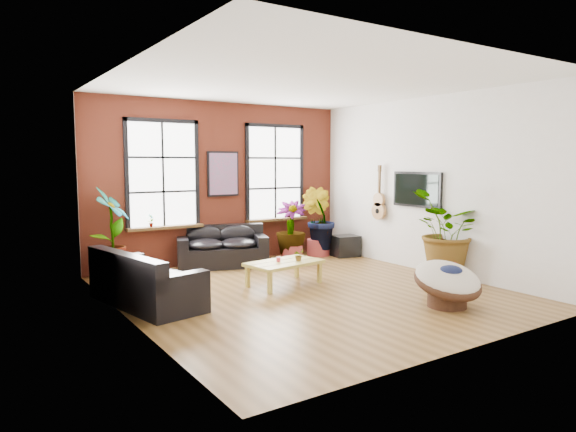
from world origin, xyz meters
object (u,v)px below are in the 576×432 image
object	(u,v)px
sofa_back	(222,248)
coffee_table	(284,264)
papasan_chair	(448,282)
sofa_left	(143,281)

from	to	relation	value
sofa_back	coffee_table	distance (m)	2.19
sofa_back	papasan_chair	distance (m)	4.97
coffee_table	papasan_chair	xyz separation A→B (m)	(1.32, -2.55, 0.01)
sofa_back	coffee_table	size ratio (longest dim) A/B	1.44
sofa_left	coffee_table	bearing A→B (deg)	-103.18
coffee_table	papasan_chair	bearing A→B (deg)	-71.22
sofa_left	coffee_table	xyz separation A→B (m)	(2.53, -0.10, -0.00)
sofa_left	coffee_table	distance (m)	2.53
coffee_table	papasan_chair	distance (m)	2.87
sofa_left	papasan_chair	bearing A→B (deg)	-135.55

